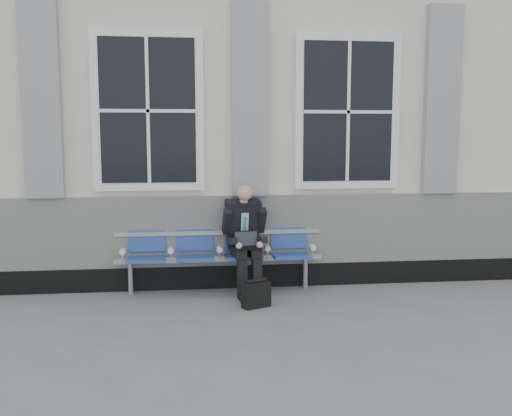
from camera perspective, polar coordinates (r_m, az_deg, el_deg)
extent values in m
plane|color=slate|center=(6.26, 9.23, -11.01)|extent=(70.00, 70.00, 0.00)
cube|color=silver|center=(9.36, 3.56, 8.14)|extent=(14.00, 4.00, 4.20)
cube|color=black|center=(7.59, 6.19, -6.53)|extent=(14.00, 0.10, 0.30)
cube|color=silver|center=(7.46, 6.27, -2.06)|extent=(14.00, 0.08, 0.90)
cube|color=gray|center=(7.37, -20.67, 10.28)|extent=(0.45, 0.14, 2.40)
cube|color=gray|center=(7.20, -0.63, 10.82)|extent=(0.45, 0.14, 2.40)
cube|color=gray|center=(7.87, 18.08, 10.16)|extent=(0.45, 0.14, 2.40)
cube|color=white|center=(7.19, -10.73, 9.51)|extent=(1.35, 0.10, 1.95)
cube|color=black|center=(7.14, -10.76, 9.52)|extent=(1.15, 0.02, 1.75)
cube|color=white|center=(7.45, 9.09, 9.46)|extent=(1.35, 0.10, 1.95)
cube|color=black|center=(7.41, 9.20, 9.47)|extent=(1.15, 0.02, 1.75)
cube|color=#9EA0A3|center=(7.18, -3.69, -5.07)|extent=(2.60, 0.07, 0.07)
cube|color=#9EA0A3|center=(7.24, -3.76, -2.47)|extent=(2.60, 0.05, 0.05)
cylinder|color=#9EA0A3|center=(7.26, -12.43, -6.92)|extent=(0.06, 0.06, 0.39)
cylinder|color=#9EA0A3|center=(7.37, 4.95, -6.56)|extent=(0.06, 0.06, 0.39)
cube|color=#214390|center=(7.11, -10.94, -5.07)|extent=(0.46, 0.42, 0.07)
cube|color=#214390|center=(7.27, -10.87, -2.72)|extent=(0.46, 0.10, 0.40)
cube|color=#214390|center=(7.09, -6.08, -5.01)|extent=(0.46, 0.42, 0.07)
cube|color=#214390|center=(7.25, -6.13, -2.65)|extent=(0.46, 0.10, 0.40)
cube|color=#214390|center=(7.12, -1.23, -4.92)|extent=(0.46, 0.42, 0.07)
cube|color=#214390|center=(7.28, -1.40, -2.57)|extent=(0.46, 0.10, 0.40)
cube|color=#214390|center=(7.20, 3.54, -4.80)|extent=(0.46, 0.42, 0.07)
cube|color=#214390|center=(7.36, 3.27, -2.48)|extent=(0.46, 0.10, 0.40)
cylinder|color=white|center=(7.15, -13.19, -4.25)|extent=(0.07, 0.12, 0.07)
cylinder|color=white|center=(7.10, -8.52, -4.21)|extent=(0.07, 0.12, 0.07)
cylinder|color=white|center=(7.11, -3.67, -4.13)|extent=(0.07, 0.12, 0.07)
cylinder|color=white|center=(7.16, 1.14, -4.03)|extent=(0.07, 0.12, 0.07)
cylinder|color=white|center=(7.26, 5.68, -3.91)|extent=(0.07, 0.12, 0.07)
cube|color=black|center=(6.89, -1.30, -8.86)|extent=(0.13, 0.24, 0.08)
cube|color=black|center=(6.92, 0.18, -8.77)|extent=(0.13, 0.24, 0.08)
cube|color=black|center=(6.88, -1.40, -7.10)|extent=(0.12, 0.13, 0.47)
cube|color=black|center=(6.92, 0.08, -7.02)|extent=(0.12, 0.13, 0.47)
cube|color=black|center=(7.01, -1.74, -4.43)|extent=(0.17, 0.42, 0.13)
cube|color=black|center=(7.05, -0.30, -4.36)|extent=(0.17, 0.42, 0.13)
cube|color=black|center=(7.15, -1.33, -1.76)|extent=(0.41, 0.35, 0.57)
cube|color=#B1C5E9|center=(7.04, -1.15, -1.75)|extent=(0.10, 0.10, 0.32)
cube|color=teal|center=(7.03, -1.13, -1.91)|extent=(0.05, 0.08, 0.27)
cube|color=black|center=(7.08, -1.29, 0.37)|extent=(0.46, 0.26, 0.13)
cylinder|color=tan|center=(7.03, -1.22, 0.84)|extent=(0.10, 0.10, 0.09)
sphere|color=tan|center=(6.97, -1.13, 1.53)|extent=(0.19, 0.19, 0.19)
cube|color=black|center=(7.01, -2.92, -1.36)|extent=(0.12, 0.27, 0.34)
cube|color=black|center=(7.10, 0.53, -1.24)|extent=(0.12, 0.27, 0.34)
cube|color=black|center=(6.89, -2.36, -3.33)|extent=(0.11, 0.29, 0.13)
cube|color=black|center=(6.97, 0.56, -3.20)|extent=(0.11, 0.29, 0.13)
sphere|color=tan|center=(6.79, -1.71, -3.80)|extent=(0.08, 0.08, 0.08)
sphere|color=tan|center=(6.84, 0.37, -3.71)|extent=(0.08, 0.08, 0.08)
cube|color=black|center=(6.89, -0.79, -4.01)|extent=(0.32, 0.24, 0.02)
cube|color=black|center=(6.97, -0.98, -3.08)|extent=(0.31, 0.12, 0.19)
cube|color=black|center=(6.97, -0.97, -3.09)|extent=(0.28, 0.09, 0.16)
cube|color=black|center=(6.58, 0.02, -8.68)|extent=(0.35, 0.26, 0.29)
cylinder|color=black|center=(6.54, 0.02, -7.32)|extent=(0.25, 0.15, 0.05)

